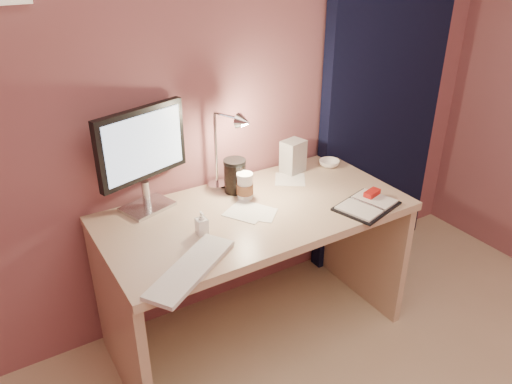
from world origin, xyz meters
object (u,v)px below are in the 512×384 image
planner (367,204)px  desk_lamp (217,146)px  keyboard (191,268)px  lotion_bottle (202,223)px  product_box (293,156)px  dark_jar (235,177)px  bowl (329,163)px  coffee_cup (245,187)px  monitor (141,151)px  desk (248,244)px

planner → desk_lamp: size_ratio=0.79×
keyboard → lotion_bottle: size_ratio=4.32×
product_box → planner: bearing=-94.9°
dark_jar → product_box: 0.37m
bowl → desk_lamp: 0.71m
bowl → product_box: bearing=166.6°
coffee_cup → monitor: bearing=161.3°
desk_lamp → dark_jar: bearing=-25.2°
monitor → bowl: 1.04m
monitor → coffee_cup: 0.51m
lotion_bottle → desk_lamp: size_ratio=0.25×
desk → monitor: size_ratio=2.95×
desk → product_box: 0.52m
keyboard → desk_lamp: size_ratio=1.10×
coffee_cup → product_box: 0.39m
coffee_cup → dark_jar: dark_jar is taller
bowl → desk_lamp: desk_lamp is taller
product_box → dark_jar: bearing=173.2°
coffee_cup → desk_lamp: size_ratio=0.31×
desk → desk_lamp: bearing=120.9°
desk → product_box: size_ratio=8.13×
desk → planner: (0.45, -0.32, 0.24)m
monitor → planner: (0.87, -0.51, -0.27)m
monitor → desk_lamp: 0.34m
planner → coffee_cup: coffee_cup is taller
desk → lotion_bottle: (-0.30, -0.13, 0.28)m
planner → desk_lamp: bearing=124.0°
desk → planner: bearing=-34.9°
desk → dark_jar: dark_jar is taller
monitor → lotion_bottle: (0.12, -0.32, -0.23)m
monitor → bowl: bearing=-21.8°
keyboard → lotion_bottle: lotion_bottle is taller
desk → desk_lamp: size_ratio=3.45×
lotion_bottle → product_box: (0.68, 0.30, 0.03)m
keyboard → dark_jar: 0.66m
coffee_cup → lotion_bottle: size_ratio=1.24×
dark_jar → keyboard: bearing=-133.8°
lotion_bottle → desk_lamp: (0.22, 0.26, 0.20)m
desk → lotion_bottle: size_ratio=13.58×
desk → planner: size_ratio=4.35×
desk → lotion_bottle: bearing=-156.4°
keyboard → coffee_cup: 0.61m
dark_jar → desk_lamp: 0.20m
coffee_cup → desk_lamp: bearing=138.6°
lotion_bottle → desk: bearing=23.6°
monitor → coffee_cup: bearing=-36.5°
desk_lamp → coffee_cup: bearing=-65.9°
coffee_cup → bowl: 0.58m
desk → bowl: size_ratio=12.75×
monitor → bowl: (1.00, -0.07, -0.27)m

